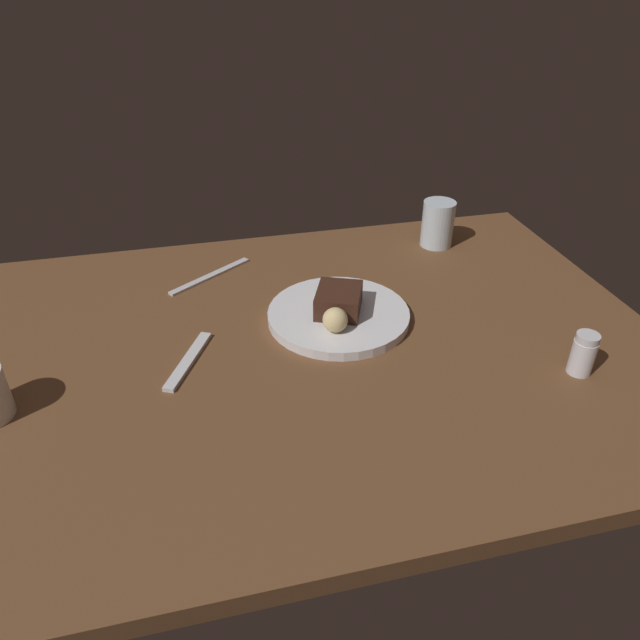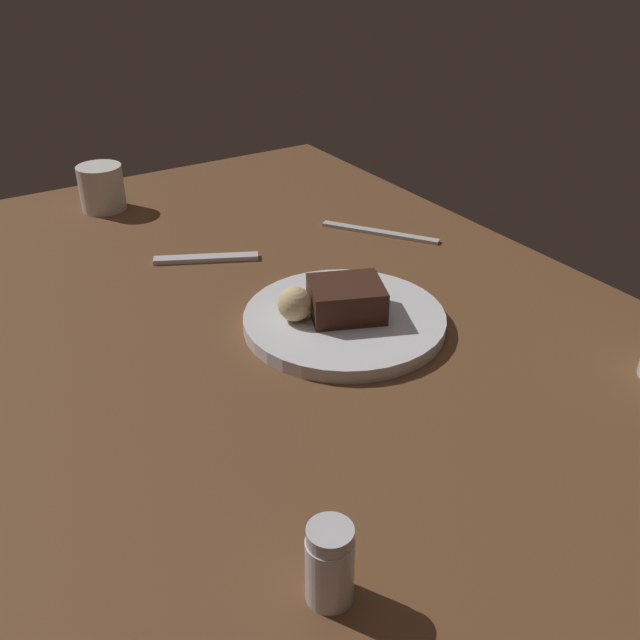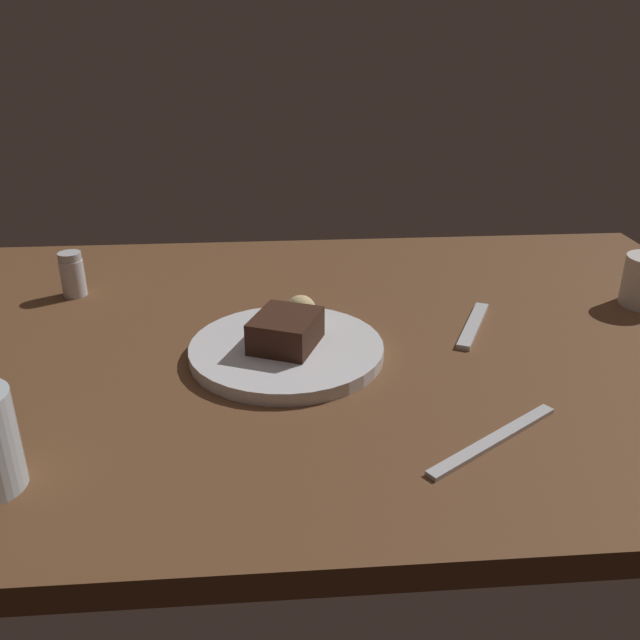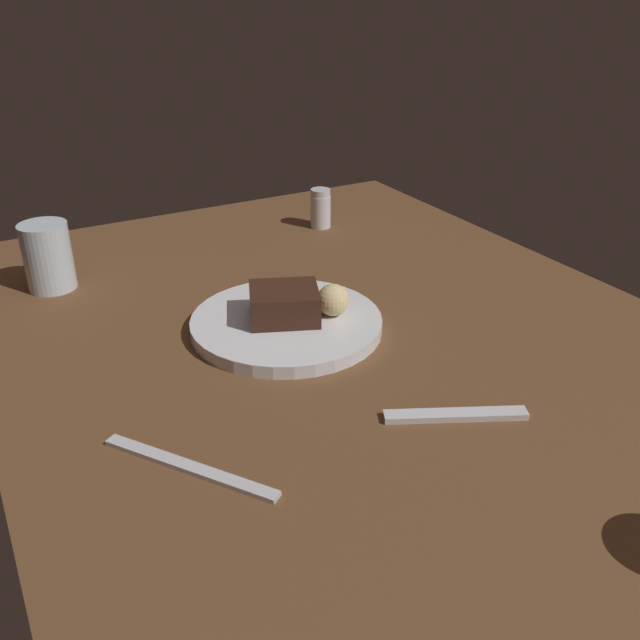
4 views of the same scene
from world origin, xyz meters
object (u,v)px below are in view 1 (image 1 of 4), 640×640
dessert_plate (338,315)px  bread_roll (336,321)px  water_glass (438,224)px  chocolate_cake_slice (339,300)px  butter_knife (210,276)px  salt_shaker (583,354)px  dessert_spoon (188,361)px

dessert_plate → bread_roll: bread_roll is taller
water_glass → chocolate_cake_slice: bearing=-139.9°
chocolate_cake_slice → butter_knife: size_ratio=0.45×
chocolate_cake_slice → dessert_plate: bearing=-98.8°
butter_knife → dessert_plate: bearing=-79.6°
salt_shaker → butter_knife: (-52.38, 43.37, -3.15)cm
dessert_plate → butter_knife: size_ratio=1.29×
dessert_spoon → salt_shaker: bearing=-79.5°
chocolate_cake_slice → bread_roll: 6.48cm
dessert_plate → chocolate_cake_slice: chocolate_cake_slice is taller
chocolate_cake_slice → butter_knife: (-20.47, 20.27, -3.45)cm
bread_roll → salt_shaker: (34.07, -17.00, -0.37)cm
water_glass → dessert_plate: bearing=-139.7°
salt_shaker → butter_knife: salt_shaker is taller
bread_roll → butter_knife: bearing=124.8°
chocolate_cake_slice → butter_knife: chocolate_cake_slice is taller
bread_roll → dessert_spoon: bearing=-178.5°
bread_roll → butter_knife: size_ratio=0.22×
dessert_plate → bread_roll: size_ratio=5.90×
salt_shaker → dessert_spoon: size_ratio=0.46×
chocolate_cake_slice → salt_shaker: 39.40cm
bread_roll → butter_knife: bread_roll is taller
chocolate_cake_slice → water_glass: bearing=40.1°
dessert_plate → chocolate_cake_slice: (0.03, 0.21, 2.86)cm
salt_shaker → water_glass: (-3.83, 46.71, 1.46)cm
dessert_plate → water_glass: bearing=40.3°
bread_roll → dessert_plate: bearing=70.2°
salt_shaker → bread_roll: bearing=153.5°
dessert_spoon → butter_knife: size_ratio=0.79×
dessert_plate → dessert_spoon: size_ratio=1.64×
chocolate_cake_slice → dessert_spoon: (-26.11, -6.73, -3.35)cm
chocolate_cake_slice → salt_shaker: (31.92, -23.10, -0.30)cm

